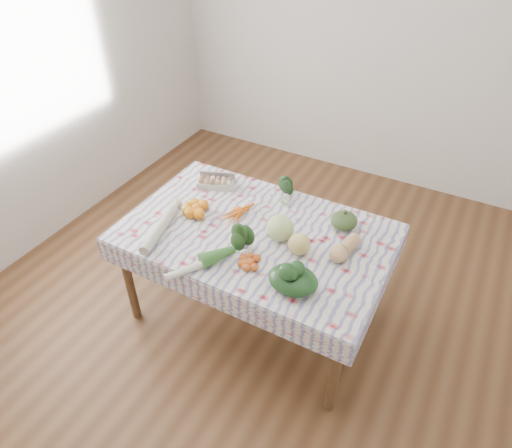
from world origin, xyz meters
name	(u,v)px	position (x,y,z in m)	size (l,w,h in m)	color
ground	(256,312)	(0.00, 0.00, 0.00)	(4.50, 4.50, 0.00)	#53341C
wall_back	(378,33)	(0.00, 2.25, 1.40)	(4.00, 0.04, 2.80)	silver
dining_table	(256,241)	(0.00, 0.00, 0.68)	(1.60, 1.00, 0.75)	brown
tablecloth	(256,232)	(0.00, 0.00, 0.76)	(1.66, 1.06, 0.01)	silver
egg_carton	(215,183)	(-0.49, 0.30, 0.80)	(0.26, 0.10, 0.07)	#BBBCB6
carrot_bunch	(237,213)	(-0.19, 0.09, 0.78)	(0.20, 0.18, 0.04)	orange
kale_bunch	(287,191)	(0.02, 0.42, 0.82)	(0.14, 0.12, 0.12)	#193616
kabocha_squash	(344,220)	(0.47, 0.30, 0.82)	(0.17, 0.17, 0.11)	#375225
cabbage	(280,228)	(0.16, 0.01, 0.84)	(0.17, 0.17, 0.17)	#B9D482
butternut_squash	(345,247)	(0.56, 0.06, 0.82)	(0.11, 0.24, 0.11)	tan
orange_cluster	(197,209)	(-0.43, -0.02, 0.80)	(0.24, 0.24, 0.08)	orange
broccoli	(244,246)	(0.04, -0.21, 0.82)	(0.15, 0.15, 0.11)	#204619
mandarin_cluster	(250,261)	(0.12, -0.28, 0.79)	(0.17, 0.17, 0.05)	#D0591C
grapefruit	(299,244)	(0.32, -0.05, 0.83)	(0.13, 0.13, 0.13)	#D9C364
spinach_bag	(293,280)	(0.41, -0.33, 0.82)	(0.28, 0.22, 0.12)	#143415
daikon	(160,229)	(-0.52, -0.30, 0.79)	(0.07, 0.07, 0.46)	beige
leek	(200,265)	(-0.12, -0.44, 0.78)	(0.05, 0.05, 0.42)	silver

